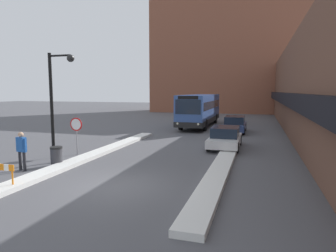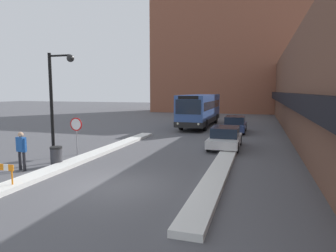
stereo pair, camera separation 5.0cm
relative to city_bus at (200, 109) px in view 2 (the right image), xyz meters
The scene contains 13 objects.
ground_plane 20.58m from the city_bus, 88.26° to the right, with size 160.00×160.00×0.00m, color #515156.
building_row_right 11.35m from the city_bus, 18.30° to the left, with size 5.50×60.00×7.81m.
building_backdrop_far 23.65m from the city_bus, 88.40° to the left, with size 26.00×8.00×18.80m.
snow_bank_left 16.47m from the city_bus, 100.47° to the right, with size 0.90×17.05×0.19m.
snow_bank_right 16.76m from the city_bus, 75.33° to the right, with size 0.90×15.31×0.22m.
city_bus is the anchor object (origin of this frame).
parked_car_front 12.05m from the city_bus, 71.42° to the right, with size 1.90×4.28×1.37m.
parked_car_back 5.34m from the city_bus, 42.98° to the right, with size 1.91×4.48×1.42m.
stop_sign 16.40m from the city_bus, 104.51° to the right, with size 0.76×0.08×2.14m.
street_lamp 18.36m from the city_bus, 102.08° to the right, with size 1.46×0.36×5.51m.
pedestrian 20.14m from the city_bus, 102.97° to the right, with size 0.57×0.32×1.80m.
trash_bin 18.79m from the city_bus, 101.01° to the right, with size 0.59×0.59×0.95m.
construction_barricade 22.19m from the city_bus, 98.57° to the right, with size 1.10×0.06×0.94m.
Camera 2 is at (5.24, -10.05, 3.64)m, focal length 32.00 mm.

